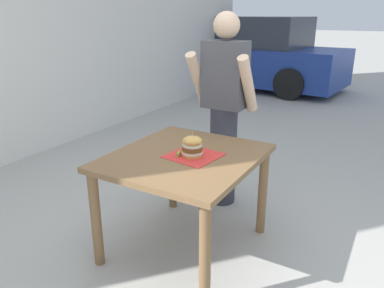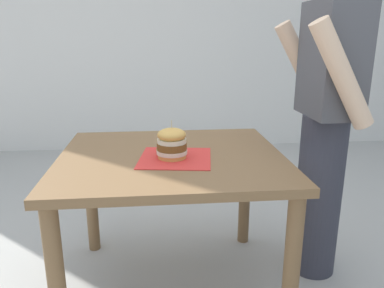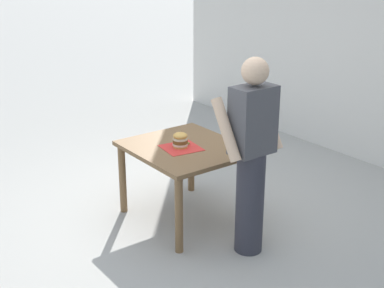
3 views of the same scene
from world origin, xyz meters
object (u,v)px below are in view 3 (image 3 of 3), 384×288
(sandwich, at_px, (180,140))
(diner_across_table, at_px, (251,155))
(patio_table, at_px, (186,157))
(pickle_spear, at_px, (186,143))

(sandwich, xyz_separation_m, diner_across_table, (-0.14, 0.80, 0.07))
(patio_table, bearing_deg, sandwich, 1.07)
(sandwich, relative_size, pickle_spear, 2.47)
(sandwich, distance_m, diner_across_table, 0.82)
(sandwich, bearing_deg, pickle_spear, -157.94)
(patio_table, distance_m, diner_across_table, 0.84)
(sandwich, bearing_deg, patio_table, -178.93)
(pickle_spear, bearing_deg, sandwich, 22.06)
(diner_across_table, bearing_deg, pickle_spear, -86.21)
(sandwich, distance_m, pickle_spear, 0.11)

